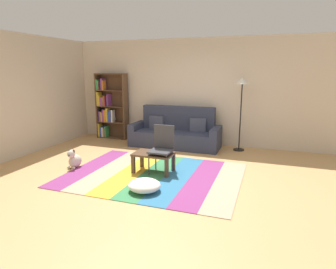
{
  "coord_description": "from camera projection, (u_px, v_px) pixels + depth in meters",
  "views": [
    {
      "loc": [
        1.85,
        -4.82,
        1.9
      ],
      "look_at": [
        -0.03,
        0.49,
        0.65
      ],
      "focal_mm": 30.98,
      "sensor_mm": 36.0,
      "label": 1
    }
  ],
  "objects": [
    {
      "name": "tv_remote",
      "position": [
        151.0,
        152.0,
        5.49
      ],
      "size": [
        0.12,
        0.15,
        0.02
      ],
      "primitive_type": "cube",
      "rotation": [
        0.0,
        0.0,
        0.63
      ],
      "color": "black",
      "rests_on": "coffee_table"
    },
    {
      "name": "ground_plane",
      "position": [
        161.0,
        174.0,
        5.46
      ],
      "size": [
        14.0,
        14.0,
        0.0
      ],
      "primitive_type": "plane",
      "color": "tan"
    },
    {
      "name": "bookshelf",
      "position": [
        109.0,
        108.0,
        8.19
      ],
      "size": [
        0.9,
        0.28,
        1.82
      ],
      "color": "brown",
      "rests_on": "ground_plane"
    },
    {
      "name": "standing_lamp",
      "position": [
        242.0,
        90.0,
        6.74
      ],
      "size": [
        0.32,
        0.32,
        1.74
      ],
      "color": "black",
      "rests_on": "ground_plane"
    },
    {
      "name": "couch",
      "position": [
        176.0,
        133.0,
        7.36
      ],
      "size": [
        2.26,
        0.8,
        1.0
      ],
      "color": "#2D3347",
      "rests_on": "ground_plane"
    },
    {
      "name": "rug",
      "position": [
        154.0,
        175.0,
        5.38
      ],
      "size": [
        3.16,
        2.42,
        0.01
      ],
      "color": "#843370",
      "rests_on": "ground_plane"
    },
    {
      "name": "dog",
      "position": [
        74.0,
        160.0,
        5.76
      ],
      "size": [
        0.22,
        0.35,
        0.4
      ],
      "color": "beige",
      "rests_on": "ground_plane"
    },
    {
      "name": "left_wall",
      "position": [
        40.0,
        94.0,
        6.96
      ],
      "size": [
        0.1,
        5.5,
        2.7
      ],
      "primitive_type": "cube",
      "color": "beige",
      "rests_on": "ground_plane"
    },
    {
      "name": "pouf",
      "position": [
        144.0,
        185.0,
        4.62
      ],
      "size": [
        0.52,
        0.5,
        0.19
      ],
      "primitive_type": "ellipsoid",
      "color": "white",
      "rests_on": "rug"
    },
    {
      "name": "back_wall",
      "position": [
        196.0,
        92.0,
        7.51
      ],
      "size": [
        6.8,
        0.1,
        2.7
      ],
      "primitive_type": "cube",
      "color": "beige",
      "rests_on": "ground_plane"
    },
    {
      "name": "folding_chair",
      "position": [
        162.0,
        145.0,
        5.42
      ],
      "size": [
        0.4,
        0.4,
        0.9
      ],
      "rotation": [
        0.0,
        0.0,
        -0.69
      ],
      "color": "#38383D",
      "rests_on": "ground_plane"
    },
    {
      "name": "coffee_table",
      "position": [
        154.0,
        156.0,
        5.47
      ],
      "size": [
        0.75,
        0.47,
        0.37
      ],
      "color": "#513826",
      "rests_on": "rug"
    }
  ]
}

